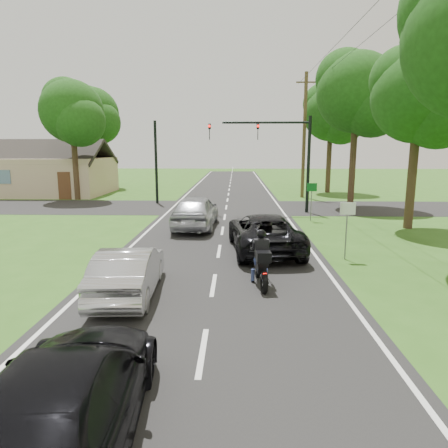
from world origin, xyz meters
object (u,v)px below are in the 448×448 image
(motorcycle_rider, at_px, (261,264))
(utility_pole_far, at_px, (304,135))
(traffic_signal, at_px, (279,147))
(sign_white, at_px, (347,217))
(dark_suv, at_px, (264,232))
(silver_sedan, at_px, (129,271))
(dark_car_behind, at_px, (66,399))
(silver_suv, at_px, (196,211))
(sign_green, at_px, (312,193))

(motorcycle_rider, distance_m, utility_pole_far, 22.94)
(traffic_signal, bearing_deg, sign_white, -82.95)
(dark_suv, relative_size, traffic_signal, 0.85)
(motorcycle_rider, distance_m, silver_sedan, 3.81)
(dark_car_behind, relative_size, traffic_signal, 0.77)
(sign_white, bearing_deg, silver_suv, 136.91)
(dark_car_behind, relative_size, utility_pole_far, 0.49)
(silver_sedan, height_order, dark_car_behind, dark_car_behind)
(motorcycle_rider, height_order, sign_white, sign_white)
(sign_white, bearing_deg, dark_suv, 158.49)
(silver_sedan, height_order, utility_pole_far, utility_pole_far)
(motorcycle_rider, xyz_separation_m, dark_suv, (0.36, 4.13, 0.08))
(silver_suv, xyz_separation_m, utility_pole_far, (7.59, 13.32, 4.21))
(silver_suv, distance_m, sign_green, 6.74)
(motorcycle_rider, height_order, silver_suv, silver_suv)
(silver_suv, xyz_separation_m, dark_car_behind, (-0.22, -15.31, -0.14))
(utility_pole_far, bearing_deg, motorcycle_rider, -102.26)
(sign_white, bearing_deg, dark_car_behind, -123.28)
(dark_suv, xyz_separation_m, silver_sedan, (-4.07, -5.03, -0.07))
(dark_suv, bearing_deg, utility_pole_far, -109.41)
(motorcycle_rider, distance_m, dark_suv, 4.15)
(motorcycle_rider, bearing_deg, silver_suv, 103.05)
(silver_sedan, height_order, sign_white, sign_white)
(utility_pole_far, relative_size, sign_green, 4.71)
(silver_suv, distance_m, utility_pole_far, 15.90)
(sign_green, bearing_deg, silver_sedan, -121.17)
(traffic_signal, height_order, sign_green, traffic_signal)
(silver_suv, bearing_deg, dark_car_behind, 91.93)
(dark_suv, xyz_separation_m, sign_white, (2.92, -1.15, 0.83))
(dark_suv, distance_m, dark_car_behind, 11.29)
(silver_sedan, distance_m, silver_suv, 9.62)
(motorcycle_rider, relative_size, utility_pole_far, 0.20)
(traffic_signal, xyz_separation_m, sign_white, (1.36, -11.02, -2.54))
(utility_pole_far, bearing_deg, dark_suv, -103.90)
(traffic_signal, relative_size, utility_pole_far, 0.64)
(dark_suv, distance_m, traffic_signal, 10.54)
(dark_suv, height_order, traffic_signal, traffic_signal)
(traffic_signal, xyz_separation_m, sign_green, (1.56, -3.02, -2.54))
(dark_car_behind, distance_m, traffic_signal, 21.49)
(motorcycle_rider, height_order, silver_sedan, motorcycle_rider)
(silver_suv, distance_m, traffic_signal, 7.83)
(dark_car_behind, xyz_separation_m, sign_green, (6.51, 17.62, 0.87))
(sign_green, bearing_deg, traffic_signal, 117.38)
(silver_sedan, relative_size, utility_pole_far, 0.42)
(sign_green, bearing_deg, motorcycle_rider, -107.59)
(motorcycle_rider, bearing_deg, silver_sedan, -171.22)
(dark_car_behind, xyz_separation_m, utility_pole_far, (7.81, 28.64, 4.36))
(silver_suv, distance_m, sign_white, 8.37)
(motorcycle_rider, xyz_separation_m, utility_pole_far, (4.78, 22.00, 4.41))
(silver_sedan, bearing_deg, utility_pole_far, -113.77)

